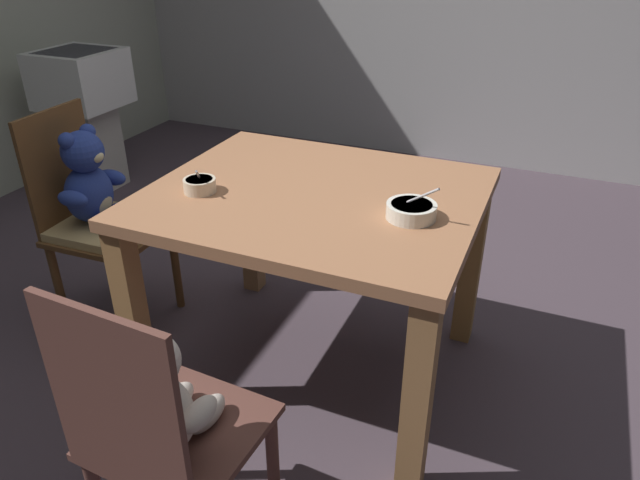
{
  "coord_description": "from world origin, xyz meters",
  "views": [
    {
      "loc": [
        0.74,
        -1.68,
        1.57
      ],
      "look_at": [
        0.0,
        0.05,
        0.55
      ],
      "focal_mm": 33.02,
      "sensor_mm": 36.0,
      "label": 1
    }
  ],
  "objects_px": {
    "porridge_bowl_cream_near_left": "(200,185)",
    "sink_basin": "(84,101)",
    "teddy_chair_near_left": "(95,201)",
    "dining_table": "(314,225)",
    "teddy_chair_near_front": "(162,417)",
    "porridge_bowl_white_near_right": "(411,211)"
  },
  "relations": [
    {
      "from": "dining_table",
      "to": "sink_basin",
      "type": "height_order",
      "value": "sink_basin"
    },
    {
      "from": "dining_table",
      "to": "teddy_chair_near_left",
      "type": "height_order",
      "value": "teddy_chair_near_left"
    },
    {
      "from": "teddy_chair_near_left",
      "to": "porridge_bowl_white_near_right",
      "type": "distance_m",
      "value": 1.33
    },
    {
      "from": "porridge_bowl_cream_near_left",
      "to": "dining_table",
      "type": "bearing_deg",
      "value": 23.14
    },
    {
      "from": "sink_basin",
      "to": "porridge_bowl_white_near_right",
      "type": "bearing_deg",
      "value": -25.84
    },
    {
      "from": "teddy_chair_near_left",
      "to": "sink_basin",
      "type": "xyz_separation_m",
      "value": [
        -1.09,
        1.13,
        0.01
      ]
    },
    {
      "from": "dining_table",
      "to": "porridge_bowl_cream_near_left",
      "type": "xyz_separation_m",
      "value": [
        -0.36,
        -0.15,
        0.15
      ]
    },
    {
      "from": "dining_table",
      "to": "sink_basin",
      "type": "distance_m",
      "value": 2.33
    },
    {
      "from": "teddy_chair_near_front",
      "to": "teddy_chair_near_left",
      "type": "distance_m",
      "value": 1.27
    },
    {
      "from": "teddy_chair_near_front",
      "to": "porridge_bowl_cream_near_left",
      "type": "distance_m",
      "value": 0.85
    },
    {
      "from": "porridge_bowl_white_near_right",
      "to": "porridge_bowl_cream_near_left",
      "type": "bearing_deg",
      "value": -173.17
    },
    {
      "from": "sink_basin",
      "to": "teddy_chair_near_front",
      "type": "bearing_deg",
      "value": -44.17
    },
    {
      "from": "teddy_chair_near_front",
      "to": "porridge_bowl_white_near_right",
      "type": "xyz_separation_m",
      "value": [
        0.37,
        0.81,
        0.26
      ]
    },
    {
      "from": "porridge_bowl_cream_near_left",
      "to": "sink_basin",
      "type": "bearing_deg",
      "value": 143.57
    },
    {
      "from": "teddy_chair_near_left",
      "to": "porridge_bowl_cream_near_left",
      "type": "relative_size",
      "value": 8.29
    },
    {
      "from": "teddy_chair_near_front",
      "to": "sink_basin",
      "type": "bearing_deg",
      "value": 49.06
    },
    {
      "from": "dining_table",
      "to": "sink_basin",
      "type": "xyz_separation_m",
      "value": [
        -2.05,
        1.1,
        -0.05
      ]
    },
    {
      "from": "porridge_bowl_cream_near_left",
      "to": "sink_basin",
      "type": "xyz_separation_m",
      "value": [
        -1.69,
        1.25,
        -0.21
      ]
    },
    {
      "from": "dining_table",
      "to": "porridge_bowl_white_near_right",
      "type": "height_order",
      "value": "porridge_bowl_white_near_right"
    },
    {
      "from": "teddy_chair_near_front",
      "to": "porridge_bowl_cream_near_left",
      "type": "bearing_deg",
      "value": 28.46
    },
    {
      "from": "teddy_chair_near_front",
      "to": "sink_basin",
      "type": "relative_size",
      "value": 1.04
    },
    {
      "from": "porridge_bowl_white_near_right",
      "to": "sink_basin",
      "type": "height_order",
      "value": "same"
    }
  ]
}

